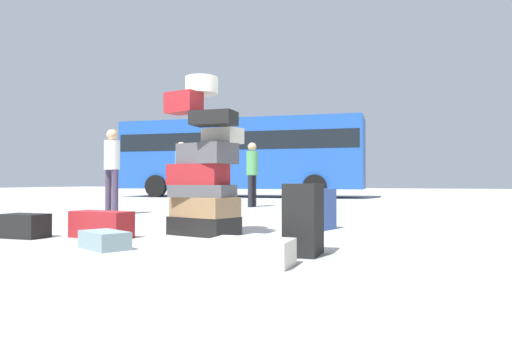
% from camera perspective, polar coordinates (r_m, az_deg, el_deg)
% --- Properties ---
extents(ground_plane, '(80.00, 80.00, 0.00)m').
position_cam_1_polar(ground_plane, '(5.60, -4.79, -7.98)').
color(ground_plane, '#9E9E99').
extents(suitcase_tower, '(0.94, 0.71, 1.93)m').
position_cam_1_polar(suitcase_tower, '(5.86, -6.21, -0.31)').
color(suitcase_tower, black).
rests_on(suitcase_tower, ground).
extents(suitcase_maroon_right_side, '(0.75, 0.34, 0.31)m').
position_cam_1_polar(suitcase_maroon_right_side, '(5.85, -17.91, -6.13)').
color(suitcase_maroon_right_side, maroon).
rests_on(suitcase_maroon_right_side, ground).
extents(suitcase_slate_behind_tower, '(0.61, 0.49, 0.17)m').
position_cam_1_polar(suitcase_slate_behind_tower, '(4.90, -17.58, -7.89)').
color(suitcase_slate_behind_tower, gray).
rests_on(suitcase_slate_behind_tower, ground).
extents(suitcase_black_white_trunk, '(0.54, 0.37, 0.28)m').
position_cam_1_polar(suitcase_black_white_trunk, '(6.19, -25.86, -5.94)').
color(suitcase_black_white_trunk, black).
rests_on(suitcase_black_white_trunk, ground).
extents(suitcase_cream_foreground_far, '(0.67, 0.43, 0.21)m').
position_cam_1_polar(suitcase_cream_foreground_far, '(3.78, -0.56, -9.68)').
color(suitcase_cream_foreground_far, beige).
rests_on(suitcase_cream_foreground_far, ground).
extents(suitcase_navy_foreground_near, '(0.26, 0.44, 0.55)m').
position_cam_1_polar(suitcase_navy_foreground_near, '(6.52, 8.05, -4.59)').
color(suitcase_navy_foreground_near, '#334F99').
rests_on(suitcase_navy_foreground_near, ground).
extents(suitcase_black_upright_blue, '(0.32, 0.44, 0.63)m').
position_cam_1_polar(suitcase_black_upright_blue, '(4.29, 5.67, -5.79)').
color(suitcase_black_upright_blue, black).
rests_on(suitcase_black_upright_blue, ground).
extents(person_bearded_onlooker, '(0.33, 0.30, 1.67)m').
position_cam_1_polar(person_bearded_onlooker, '(9.78, -16.76, 0.82)').
color(person_bearded_onlooker, '#3F334C').
rests_on(person_bearded_onlooker, ground).
extents(person_tourist_with_camera, '(0.30, 0.34, 1.64)m').
position_cam_1_polar(person_tourist_with_camera, '(12.16, -0.47, 0.24)').
color(person_tourist_with_camera, black).
rests_on(person_tourist_with_camera, ground).
extents(person_passerby_in_red, '(0.30, 0.33, 1.60)m').
position_cam_1_polar(person_passerby_in_red, '(11.67, -8.90, 0.20)').
color(person_passerby_in_red, brown).
rests_on(person_passerby_in_red, ground).
extents(parked_bus, '(10.27, 4.03, 3.15)m').
position_cam_1_polar(parked_bus, '(19.94, -1.77, 2.12)').
color(parked_bus, '#1E4CA5').
rests_on(parked_bus, ground).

